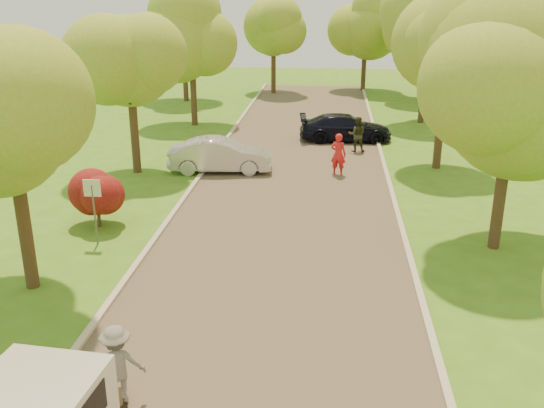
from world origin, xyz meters
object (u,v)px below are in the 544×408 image
at_px(silver_sedan, 221,155).
at_px(person_olive, 357,134).
at_px(skateboarder, 117,364).
at_px(person_striped, 338,154).
at_px(dark_sedan, 345,128).
at_px(street_sign, 93,198).
at_px(longboard, 121,400).

relative_size(silver_sedan, person_olive, 2.57).
bearing_deg(person_olive, silver_sedan, 32.05).
height_order(skateboarder, person_striped, person_striped).
xyz_separation_m(dark_sedan, person_striped, (-0.42, -6.40, 0.22)).
height_order(street_sign, dark_sedan, street_sign).
height_order(silver_sedan, dark_sedan, silver_sedan).
distance_m(silver_sedan, person_striped, 5.21).
distance_m(dark_sedan, person_striped, 6.42).
relative_size(skateboarder, person_olive, 0.93).
xyz_separation_m(dark_sedan, skateboarder, (-4.74, -22.49, 0.22)).
xyz_separation_m(skateboarder, person_olive, (5.27, 20.19, -0.04)).
xyz_separation_m(street_sign, person_striped, (7.71, 8.44, -0.63)).
height_order(street_sign, person_striped, street_sign).
relative_size(dark_sedan, longboard, 5.65).
distance_m(street_sign, dark_sedan, 16.94).
distance_m(silver_sedan, person_olive, 7.39).
bearing_deg(silver_sedan, skateboarder, 177.83).
distance_m(silver_sedan, longboard, 16.13).
bearing_deg(skateboarder, dark_sedan, -123.85).
bearing_deg(person_olive, dark_sedan, -78.70).
height_order(silver_sedan, person_striped, person_striped).
bearing_deg(silver_sedan, dark_sedan, -46.63).
relative_size(person_striped, person_olive, 1.05).
bearing_deg(longboard, dark_sedan, -123.85).
bearing_deg(person_olive, person_striped, 75.44).
bearing_deg(person_olive, street_sign, 53.82).
bearing_deg(silver_sedan, street_sign, 158.21).
height_order(silver_sedan, longboard, silver_sedan).
height_order(dark_sedan, skateboarder, skateboarder).
relative_size(longboard, person_striped, 0.47).
relative_size(longboard, skateboarder, 0.53).
distance_m(silver_sedan, dark_sedan, 8.51).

